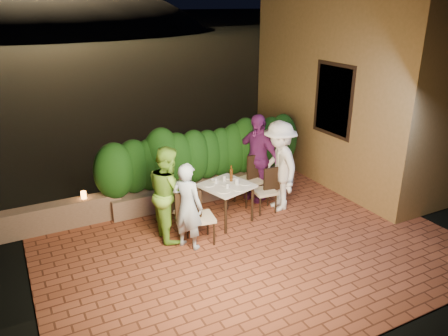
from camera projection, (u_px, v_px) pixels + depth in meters
ground at (255, 249)px, 7.47m from camera, size 400.00×400.00×0.00m
terrace_floor at (240, 239)px, 7.90m from camera, size 7.00×6.00×0.15m
building_wall at (348, 70)px, 9.77m from camera, size 1.60×5.00×5.00m
window_pane at (334, 100)px, 9.20m from camera, size 0.08×1.00×1.40m
window_frame at (334, 100)px, 9.20m from camera, size 0.06×1.15×1.55m
planter at (207, 188)px, 9.37m from camera, size 4.20×0.55×0.40m
hedge at (207, 155)px, 9.11m from camera, size 4.00×0.70×1.10m
parapet at (61, 215)px, 8.06m from camera, size 2.20×0.30×0.50m
hill at (37, 63)px, 59.38m from camera, size 52.00×40.00×22.00m
dining_table at (226, 203)px, 8.27m from camera, size 1.03×1.03×0.75m
plate_nw at (223, 191)px, 7.85m from camera, size 0.24×0.24×0.01m
plate_sw at (208, 185)px, 8.12m from camera, size 0.23×0.23×0.01m
plate_ne at (245, 183)px, 8.18m from camera, size 0.20×0.20×0.01m
plate_se at (230, 177)px, 8.46m from camera, size 0.24×0.24×0.01m
plate_centre at (225, 184)px, 8.15m from camera, size 0.20×0.20×0.01m
plate_front at (239, 189)px, 7.94m from camera, size 0.23×0.23×0.01m
glass_nw at (227, 186)px, 7.95m from camera, size 0.06×0.06×0.10m
glass_sw at (216, 181)px, 8.20m from camera, size 0.06×0.06×0.10m
glass_ne at (237, 181)px, 8.13m from camera, size 0.07×0.07×0.12m
glass_se at (224, 178)px, 8.29m from camera, size 0.06×0.06×0.10m
beer_bottle at (231, 173)px, 8.25m from camera, size 0.06×0.06×0.32m
bowl at (215, 180)px, 8.28m from camera, size 0.20×0.20×0.04m
chair_left_front at (200, 217)px, 7.50m from camera, size 0.52×0.52×0.98m
chair_left_back at (181, 206)px, 7.84m from camera, size 0.64×0.64×1.03m
chair_right_front at (264, 190)px, 8.63m from camera, size 0.46×0.46×0.91m
chair_right_back at (248, 180)px, 8.96m from camera, size 0.54×0.54×1.03m
diner_blue at (187, 206)px, 7.25m from camera, size 0.62×0.67×1.53m
diner_green at (169, 193)px, 7.56m from camera, size 0.69×0.86×1.69m
diner_white at (279, 166)px, 8.60m from camera, size 0.85×1.26×1.82m
diner_purple at (257, 158)px, 9.02m from camera, size 0.77×1.17×1.85m
parapet_lamp at (84, 195)px, 8.14m from camera, size 0.10×0.10×0.14m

